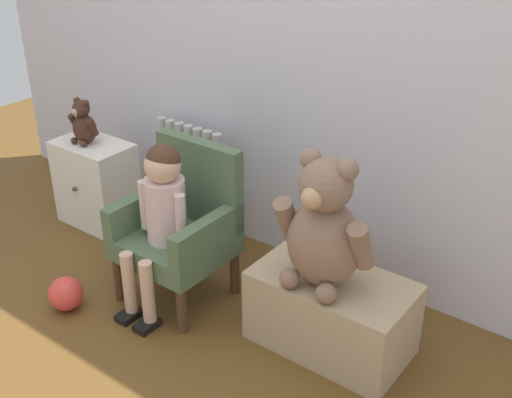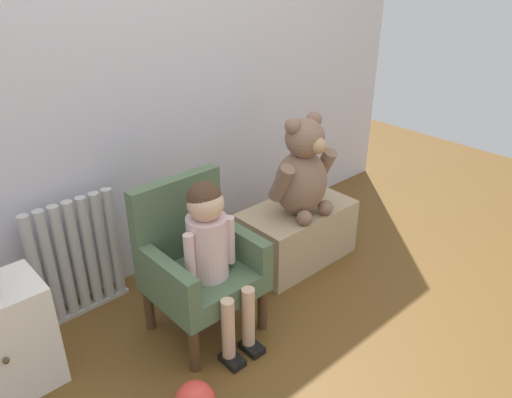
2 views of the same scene
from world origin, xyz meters
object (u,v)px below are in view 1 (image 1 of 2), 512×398
Objects in this scene: radiator at (191,179)px; large_teddy_bear at (324,229)px; child_figure at (161,205)px; toy_ball at (66,294)px; child_armchair at (182,224)px; low_bench at (331,312)px; small_dresser at (97,183)px; small_teddy_bear at (84,124)px.

radiator is 1.10× the size of large_teddy_bear.
child_figure is at bearing -57.81° from radiator.
toy_ball is (0.03, -0.86, -0.21)m from radiator.
child_armchair is 0.75m from low_bench.
small_dresser is 0.90m from child_figure.
child_figure reaches higher than low_bench.
child_armchair is 2.94× the size of small_teddy_bear.
child_figure reaches higher than small_teddy_bear.
large_teddy_bear is at bearing -21.84° from radiator.
child_armchair is at bearing -13.78° from small_dresser.
large_teddy_bear reaches higher than radiator.
child_figure is at bearing -21.12° from small_dresser.
large_teddy_bear is (1.05, -0.42, 0.26)m from radiator.
small_dresser is 1.53m from low_bench.
small_teddy_bear reaches higher than child_armchair.
radiator is at bearing 28.79° from small_teddy_bear.
large_teddy_bear reaches higher than child_figure.
large_teddy_bear is (0.69, 0.14, 0.06)m from child_figure.
toy_ball is at bearing -156.71° from large_teddy_bear.
small_teddy_bear is at bearing 160.27° from child_figure.
small_teddy_bear is at bearing 175.94° from low_bench.
radiator is at bearing 158.16° from large_teddy_bear.
large_teddy_bear is 3.52× the size of toy_ball.
small_dresser is 0.79m from toy_ball.
child_armchair is 0.93× the size of child_figure.
child_figure is (-0.00, -0.11, 0.14)m from child_armchair.
child_armchair is (0.35, -0.45, 0.06)m from radiator.
small_dresser is at bearing 175.39° from low_bench.
small_dresser is 0.34m from small_teddy_bear.
small_teddy_bear is at bearing -151.21° from radiator.
large_teddy_bear is at bearing 23.29° from toy_ball.
low_bench is at bearing 24.91° from toy_ball.
toy_ball is (-0.32, -0.30, -0.42)m from child_figure.
radiator is 3.88× the size of toy_ball.
radiator reaches higher than toy_ball.
large_teddy_bear is at bearing 2.27° from child_armchair.
child_figure is 4.98× the size of toy_ball.
child_figure is (0.80, -0.31, 0.26)m from small_dresser.
toy_ball is (-1.02, -0.44, -0.48)m from large_teddy_bear.
radiator is at bearing 28.96° from small_dresser.
child_figure is 3.16× the size of small_teddy_bear.
radiator is 1.14m from low_bench.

